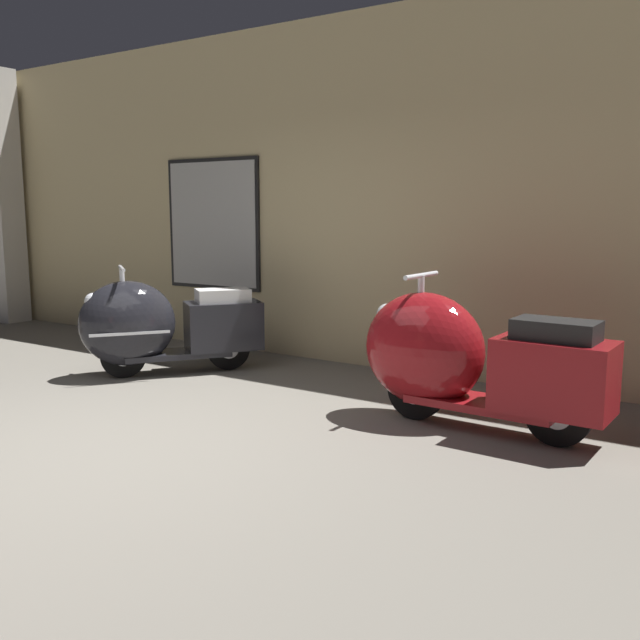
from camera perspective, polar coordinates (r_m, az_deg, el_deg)
The scene contains 4 objects.
ground_plane at distance 4.82m, azimuth -17.59°, elevation -10.25°, with size 60.00×60.00×0.00m, color slate.
showroom_back_wall at distance 7.16m, azimuth 1.59°, elevation 10.21°, with size 18.00×0.63×3.42m.
scooter_0 at distance 6.77m, azimuth -13.07°, elevation -0.44°, with size 1.41×1.65×1.04m.
scooter_1 at distance 5.09m, azimuth 11.36°, elevation -3.12°, with size 1.81×0.61×1.10m.
Camera 1 is at (3.58, -2.82, 1.55)m, focal length 39.28 mm.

